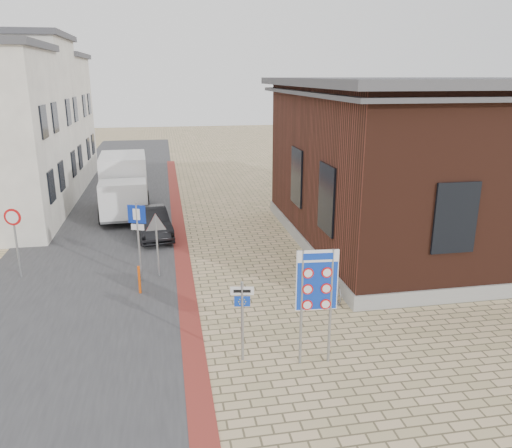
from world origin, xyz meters
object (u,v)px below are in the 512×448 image
object	(u,v)px
sedan	(152,222)
box_truck	(124,185)
bollard	(139,280)
essen_sign	(242,310)
border_sign	(317,283)
parking_sign	(138,228)

from	to	relation	value
sedan	box_truck	distance (m)	4.45
bollard	essen_sign	bearing A→B (deg)	-59.40
essen_sign	bollard	world-z (taller)	essen_sign
bollard	box_truck	bearing A→B (deg)	96.09
bollard	border_sign	bearing A→B (deg)	-48.24
border_sign	bollard	world-z (taller)	border_sign
box_truck	sedan	bearing A→B (deg)	-73.98
essen_sign	border_sign	bearing A→B (deg)	-3.41
sedan	box_truck	world-z (taller)	box_truck
box_truck	parking_sign	xyz separation A→B (m)	(1.10, -9.27, 0.43)
sedan	bollard	size ratio (longest dim) A/B	4.05
border_sign	essen_sign	size ratio (longest dim) A/B	1.40
sedan	parking_sign	bearing A→B (deg)	-102.91
box_truck	bollard	xyz separation A→B (m)	(1.10, -10.29, -1.05)
essen_sign	parking_sign	bearing A→B (deg)	125.72
sedan	bollard	xyz separation A→B (m)	(-0.30, -6.16, -0.16)
parking_sign	bollard	xyz separation A→B (m)	(0.00, -1.02, -1.48)
sedan	parking_sign	xyz separation A→B (m)	(-0.30, -5.14, 1.32)
box_truck	parking_sign	distance (m)	9.34
bollard	parking_sign	bearing A→B (deg)	90.00
sedan	bollard	distance (m)	6.17
sedan	parking_sign	size ratio (longest dim) A/B	1.37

